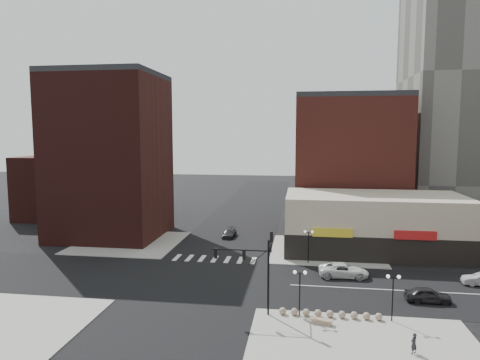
# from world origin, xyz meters

# --- Properties ---
(ground) EXTENTS (240.00, 240.00, 0.00)m
(ground) POSITION_xyz_m (0.00, 0.00, 0.00)
(ground) COLOR black
(ground) RESTS_ON ground
(road_ew) EXTENTS (200.00, 14.00, 0.02)m
(road_ew) POSITION_xyz_m (0.00, 0.00, 0.01)
(road_ew) COLOR black
(road_ew) RESTS_ON ground
(road_ns) EXTENTS (14.00, 200.00, 0.02)m
(road_ns) POSITION_xyz_m (0.00, 0.00, 0.01)
(road_ns) COLOR black
(road_ns) RESTS_ON ground
(sidewalk_nw) EXTENTS (15.00, 15.00, 0.12)m
(sidewalk_nw) POSITION_xyz_m (-14.50, 14.50, 0.06)
(sidewalk_nw) COLOR gray
(sidewalk_nw) RESTS_ON ground
(sidewalk_ne) EXTENTS (15.00, 15.00, 0.12)m
(sidewalk_ne) POSITION_xyz_m (14.50, 14.50, 0.06)
(sidewalk_ne) COLOR gray
(sidewalk_ne) RESTS_ON ground
(sidewalk_se) EXTENTS (18.00, 14.00, 0.12)m
(sidewalk_se) POSITION_xyz_m (16.00, -14.00, 0.06)
(sidewalk_se) COLOR gray
(sidewalk_se) RESTS_ON ground
(building_nw) EXTENTS (16.00, 15.00, 25.00)m
(building_nw) POSITION_xyz_m (-19.00, 18.50, 12.50)
(building_nw) COLOR #381411
(building_nw) RESTS_ON ground
(building_nw_low) EXTENTS (20.00, 18.00, 12.00)m
(building_nw_low) POSITION_xyz_m (-32.00, 34.00, 6.00)
(building_nw_low) COLOR #381411
(building_nw_low) RESTS_ON ground
(building_ne_midrise) EXTENTS (18.00, 15.00, 22.00)m
(building_ne_midrise) POSITION_xyz_m (19.00, 29.50, 11.00)
(building_ne_midrise) COLOR maroon
(building_ne_midrise) RESTS_ON ground
(building_ne_row) EXTENTS (24.20, 12.20, 8.00)m
(building_ne_row) POSITION_xyz_m (21.00, 15.00, 3.30)
(building_ne_row) COLOR #B6A691
(building_ne_row) RESTS_ON ground
(traffic_signal) EXTENTS (5.59, 3.09, 7.77)m
(traffic_signal) POSITION_xyz_m (7.24, -7.83, 4.96)
(traffic_signal) COLOR black
(traffic_signal) RESTS_ON ground
(street_lamp_se_a) EXTENTS (1.22, 0.32, 4.16)m
(street_lamp_se_a) POSITION_xyz_m (11.00, -8.00, 3.29)
(street_lamp_se_a) COLOR black
(street_lamp_se_a) RESTS_ON sidewalk_se
(street_lamp_se_b) EXTENTS (1.22, 0.32, 4.16)m
(street_lamp_se_b) POSITION_xyz_m (19.00, -8.00, 3.29)
(street_lamp_se_b) COLOR black
(street_lamp_se_b) RESTS_ON sidewalk_se
(street_lamp_ne) EXTENTS (1.22, 0.32, 4.16)m
(street_lamp_ne) POSITION_xyz_m (12.00, 8.00, 3.29)
(street_lamp_ne) COLOR black
(street_lamp_ne) RESTS_ON sidewalk_ne
(bollard_row) EXTENTS (9.04, 0.64, 0.64)m
(bollard_row) POSITION_xyz_m (13.70, -8.00, 0.44)
(bollard_row) COLOR #856D5B
(bollard_row) RESTS_ON sidewalk_se
(white_suv) EXTENTS (5.75, 2.85, 1.57)m
(white_suv) POSITION_xyz_m (15.95, 3.51, 0.78)
(white_suv) COLOR silver
(white_suv) RESTS_ON ground
(dark_sedan_east) EXTENTS (4.32, 1.79, 1.46)m
(dark_sedan_east) POSITION_xyz_m (23.39, -2.83, 0.73)
(dark_sedan_east) COLOR black
(dark_sedan_east) RESTS_ON ground
(dark_sedan_north) EXTENTS (1.95, 4.40, 1.26)m
(dark_sedan_north) POSITION_xyz_m (-0.18, 20.28, 0.63)
(dark_sedan_north) COLOR black
(dark_sedan_north) RESTS_ON ground
(pedestrian) EXTENTS (0.69, 0.67, 1.60)m
(pedestrian) POSITION_xyz_m (19.45, -13.54, 0.92)
(pedestrian) COLOR #252429
(pedestrian) RESTS_ON sidewalk_se
(stone_bench) EXTENTS (1.97, 1.01, 0.44)m
(stone_bench) POSITION_xyz_m (12.88, -9.46, 0.36)
(stone_bench) COLOR gray
(stone_bench) RESTS_ON sidewalk_se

